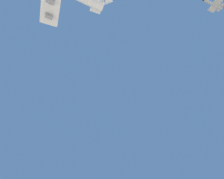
# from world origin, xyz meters

# --- Properties ---
(chase_jet_left_wing) EXTENTS (11.30, 14.03, 4.00)m
(chase_jet_left_wing) POSITION_xyz_m (-44.18, 10.78, 124.01)
(chase_jet_left_wing) COLOR #999EA3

